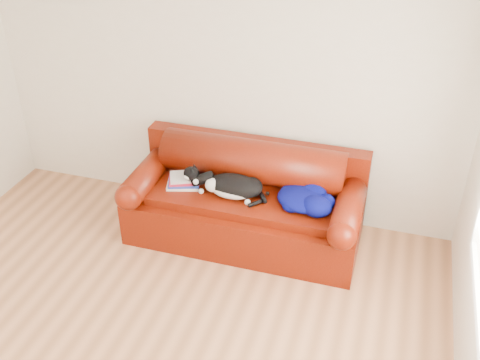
# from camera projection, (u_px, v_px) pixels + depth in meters

# --- Properties ---
(ground) EXTENTS (4.50, 4.50, 0.00)m
(ground) POSITION_uv_depth(u_px,v_px,m) (138.00, 345.00, 4.18)
(ground) COLOR #925D3A
(ground) RESTS_ON ground
(room_shell) EXTENTS (4.52, 4.02, 2.61)m
(room_shell) POSITION_uv_depth(u_px,v_px,m) (131.00, 150.00, 3.28)
(room_shell) COLOR beige
(room_shell) RESTS_ON ground
(sofa_base) EXTENTS (2.10, 0.90, 0.50)m
(sofa_base) POSITION_uv_depth(u_px,v_px,m) (245.00, 216.00, 5.17)
(sofa_base) COLOR #3D0602
(sofa_base) RESTS_ON ground
(sofa_back) EXTENTS (2.10, 1.01, 0.88)m
(sofa_back) POSITION_uv_depth(u_px,v_px,m) (252.00, 175.00, 5.20)
(sofa_back) COLOR #3D0602
(sofa_back) RESTS_ON ground
(book_stack) EXTENTS (0.34, 0.30, 0.10)m
(book_stack) POSITION_uv_depth(u_px,v_px,m) (184.00, 180.00, 5.10)
(book_stack) COLOR silver
(book_stack) RESTS_ON sofa_base
(cat) EXTENTS (0.71, 0.31, 0.25)m
(cat) POSITION_uv_depth(u_px,v_px,m) (234.00, 187.00, 4.92)
(cat) COLOR black
(cat) RESTS_ON sofa_base
(blanket) EXTENTS (0.56, 0.53, 0.17)m
(blanket) POSITION_uv_depth(u_px,v_px,m) (305.00, 198.00, 4.82)
(blanket) COLOR #020341
(blanket) RESTS_ON sofa_base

